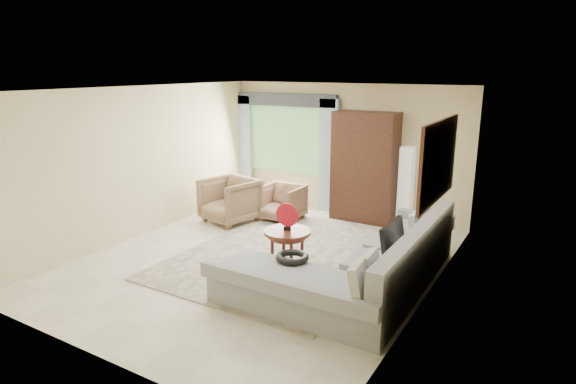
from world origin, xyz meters
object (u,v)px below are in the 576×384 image
Objects in this scene: tv_screen at (393,240)px; armchair_right at (282,203)px; sectional_sofa at (367,272)px; coffee_table at (287,251)px; armchair_left at (230,200)px; potted_plant at (259,191)px; armoire at (365,167)px; floor_lamp at (406,187)px.

tv_screen reaches higher than armchair_right.
coffee_table is at bearing -176.81° from sectional_sofa.
tv_screen reaches higher than coffee_table.
armchair_left is at bearing -143.73° from armchair_right.
sectional_sofa reaches higher than potted_plant.
armchair_right reaches higher than coffee_table.
armoire is 1.40× the size of floor_lamp.
armchair_right is (0.81, 0.60, -0.08)m from armchair_left.
potted_plant is at bearing 141.84° from armchair_right.
armchair_left is 1.52m from potted_plant.
sectional_sofa is 1.65× the size of armoire.
armoire is at bearing 46.22° from armchair_left.
coffee_table is 3.05m from armoire.
armoire reaches higher than tv_screen.
potted_plant is at bearing 129.81° from coffee_table.
coffee_table is at bearing -22.06° from armchair_left.
tv_screen is at bearing 9.36° from coffee_table.
potted_plant is 0.33× the size of floor_lamp.
armoire reaches higher than potted_plant.
floor_lamp is at bearing 104.12° from tv_screen.
coffee_table is (-1.46, -0.24, -0.37)m from tv_screen.
sectional_sofa is 2.31× the size of floor_lamp.
floor_lamp is at bearing 39.49° from armchair_left.
armoire is at bearing 90.78° from coffee_table.
tv_screen is 1.11× the size of coffee_table.
tv_screen is 0.35× the size of armoire.
floor_lamp is at bearing -0.02° from potted_plant.
floor_lamp reaches higher than armchair_left.
armoire is at bearing 113.06° from sectional_sofa.
armchair_left is at bearing -77.91° from potted_plant.
coffee_table is 3.14m from floor_lamp.
potted_plant is (-2.52, 3.02, -0.11)m from coffee_table.
armoire reaches higher than sectional_sofa.
sectional_sofa is at bearing -10.55° from armchair_left.
armchair_right is at bearing 141.24° from sectional_sofa.
potted_plant is (-3.98, 2.78, -0.47)m from tv_screen.
potted_plant is (-3.71, 2.96, -0.04)m from sectional_sofa.
tv_screen is 1.51× the size of potted_plant.
armoire is at bearing -175.71° from floor_lamp.
armchair_left is at bearing 144.96° from coffee_table.
sectional_sofa reaches higher than armchair_left.
floor_lamp is (0.80, 0.06, -0.30)m from armoire.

